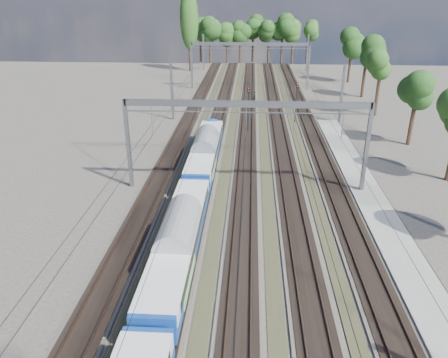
# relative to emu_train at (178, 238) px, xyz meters

# --- Properties ---
(track_bed) EXTENTS (21.00, 130.00, 0.34)m
(track_bed) POSITION_rel_emu_train_xyz_m (4.50, 28.52, -2.21)
(track_bed) COLOR #47423A
(track_bed) RESTS_ON ground
(platform) EXTENTS (3.00, 70.00, 0.30)m
(platform) POSITION_rel_emu_train_xyz_m (16.50, 3.52, -2.16)
(platform) COLOR gray
(platform) RESTS_ON ground
(catenary) EXTENTS (25.65, 130.00, 9.00)m
(catenary) POSITION_rel_emu_train_xyz_m (4.83, 36.21, 4.09)
(catenary) COLOR slate
(catenary) RESTS_ON ground
(tree_belt) EXTENTS (39.82, 100.83, 12.03)m
(tree_belt) POSITION_rel_emu_train_xyz_m (10.78, 77.59, 6.01)
(tree_belt) COLOR black
(tree_belt) RESTS_ON ground
(poplar) EXTENTS (4.40, 4.40, 19.04)m
(poplar) POSITION_rel_emu_train_xyz_m (-10.00, 81.52, 9.58)
(poplar) COLOR black
(poplar) RESTS_ON ground
(emu_train) EXTENTS (2.69, 56.92, 3.93)m
(emu_train) POSITION_rel_emu_train_xyz_m (0.00, 0.00, 0.00)
(emu_train) COLOR black
(emu_train) RESTS_ON ground
(worker) EXTENTS (0.47, 0.68, 1.81)m
(worker) POSITION_rel_emu_train_xyz_m (5.59, 51.23, -1.41)
(worker) COLOR black
(worker) RESTS_ON ground
(signal_near) EXTENTS (0.44, 0.40, 6.35)m
(signal_near) POSITION_rel_emu_train_xyz_m (4.59, 32.67, 1.70)
(signal_near) COLOR black
(signal_near) RESTS_ON ground
(signal_far) EXTENTS (0.37, 0.34, 5.94)m
(signal_far) POSITION_rel_emu_train_xyz_m (11.62, 38.04, 1.44)
(signal_far) COLOR black
(signal_far) RESTS_ON ground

